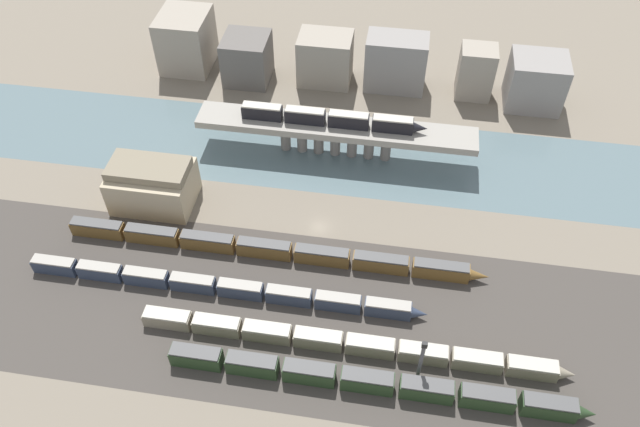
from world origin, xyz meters
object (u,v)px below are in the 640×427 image
at_px(train_yard_far, 222,287).
at_px(train_yard_outer, 270,249).
at_px(signal_tower, 421,360).
at_px(train_yard_mid, 350,343).
at_px(warehouse_building, 153,184).
at_px(train_on_bridge, 331,118).
at_px(train_yard_near, 374,382).

distance_m(train_yard_far, train_yard_outer, 13.67).
distance_m(train_yard_far, signal_tower, 43.08).
xyz_separation_m(train_yard_mid, train_yard_outer, (-19.94, 20.25, 0.22)).
distance_m(train_yard_mid, train_yard_far, 29.14).
bearing_deg(warehouse_building, train_yard_mid, -32.88).
bearing_deg(warehouse_building, train_on_bridge, 31.44).
relative_size(train_on_bridge, train_yard_far, 0.55).
bearing_deg(train_on_bridge, train_yard_far, -108.88).
bearing_deg(train_yard_outer, warehouse_building, 158.16).
relative_size(train_yard_near, warehouse_building, 4.22).
distance_m(train_on_bridge, warehouse_building, 45.01).
bearing_deg(train_yard_mid, signal_tower, -17.50).
distance_m(train_yard_near, train_yard_outer, 37.40).
xyz_separation_m(train_yard_far, signal_tower, (40.79, -13.14, 4.37)).
relative_size(train_on_bridge, train_yard_near, 0.59).
relative_size(train_on_bridge, warehouse_building, 2.47).
bearing_deg(train_on_bridge, train_yard_near, -74.97).
distance_m(train_on_bridge, train_yard_mid, 57.55).
height_order(train_yard_near, train_yard_far, train_yard_near).
distance_m(train_on_bridge, signal_tower, 64.84).
distance_m(warehouse_building, signal_tower, 72.75).
bearing_deg(train_yard_outer, train_yard_far, -124.70).
distance_m(train_yard_outer, warehouse_building, 32.48).
height_order(train_yard_mid, signal_tower, signal_tower).
bearing_deg(train_yard_near, train_on_bridge, 105.03).
bearing_deg(train_yard_near, train_yard_far, 153.30).
bearing_deg(train_on_bridge, train_yard_outer, -102.97).
height_order(train_yard_mid, warehouse_building, warehouse_building).
bearing_deg(train_yard_far, train_on_bridge, 71.12).
xyz_separation_m(train_on_bridge, train_yard_far, (-15.91, -46.54, -9.21)).
relative_size(train_yard_mid, train_yard_far, 1.00).
xyz_separation_m(train_yard_far, train_yard_outer, (7.78, 11.23, 0.14)).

